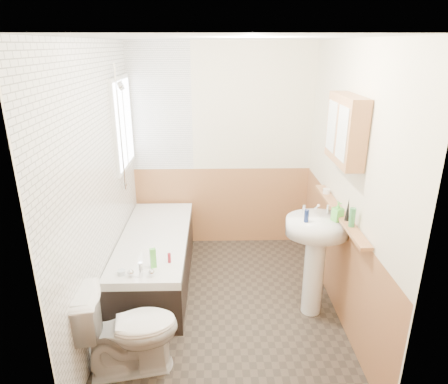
{
  "coord_description": "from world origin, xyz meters",
  "views": [
    {
      "loc": [
        -0.08,
        -3.35,
        2.45
      ],
      "look_at": [
        0.0,
        0.15,
        1.15
      ],
      "focal_mm": 32.0,
      "sensor_mm": 36.0,
      "label": 1
    }
  ],
  "objects_px": {
    "bathtub": "(156,258)",
    "pine_shelf": "(339,212)",
    "sink": "(316,247)",
    "medicine_cabinet": "(346,130)",
    "toilet": "(129,329)"
  },
  "relations": [
    {
      "from": "sink",
      "to": "medicine_cabinet",
      "type": "bearing_deg",
      "value": 26.78
    },
    {
      "from": "bathtub",
      "to": "medicine_cabinet",
      "type": "relative_size",
      "value": 2.84
    },
    {
      "from": "sink",
      "to": "pine_shelf",
      "type": "xyz_separation_m",
      "value": [
        0.2,
        0.06,
        0.32
      ]
    },
    {
      "from": "sink",
      "to": "pine_shelf",
      "type": "distance_m",
      "value": 0.38
    },
    {
      "from": "medicine_cabinet",
      "to": "sink",
      "type": "bearing_deg",
      "value": -167.75
    },
    {
      "from": "bathtub",
      "to": "medicine_cabinet",
      "type": "distance_m",
      "value": 2.35
    },
    {
      "from": "sink",
      "to": "pine_shelf",
      "type": "height_order",
      "value": "sink"
    },
    {
      "from": "bathtub",
      "to": "medicine_cabinet",
      "type": "bearing_deg",
      "value": -16.72
    },
    {
      "from": "sink",
      "to": "toilet",
      "type": "bearing_deg",
      "value": -141.91
    },
    {
      "from": "bathtub",
      "to": "pine_shelf",
      "type": "height_order",
      "value": "pine_shelf"
    },
    {
      "from": "sink",
      "to": "pine_shelf",
      "type": "relative_size",
      "value": 0.79
    },
    {
      "from": "bathtub",
      "to": "pine_shelf",
      "type": "bearing_deg",
      "value": -15.85
    },
    {
      "from": "sink",
      "to": "medicine_cabinet",
      "type": "relative_size",
      "value": 1.75
    },
    {
      "from": "medicine_cabinet",
      "to": "toilet",
      "type": "bearing_deg",
      "value": -157.48
    },
    {
      "from": "medicine_cabinet",
      "to": "bathtub",
      "type": "bearing_deg",
      "value": 163.28
    }
  ]
}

